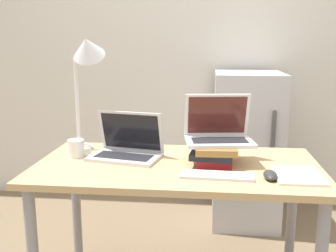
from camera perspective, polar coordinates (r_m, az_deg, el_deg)
wall_back at (r=3.14m, az=3.54°, el=13.14°), size 8.00×0.05×2.70m
desk at (r=1.88m, az=1.29°, el=-8.13°), size 1.32×0.68×0.73m
laptop_left at (r=1.95m, az=-5.99°, el=-3.23°), size 0.37×0.28×0.22m
book_stack at (r=1.86m, az=6.72°, el=-3.87°), size 0.22×0.27×0.10m
laptop_on_books at (r=1.87m, az=7.32°, el=-0.92°), size 0.34×0.26×0.22m
wireless_keyboard at (r=1.68m, az=7.13°, el=-7.12°), size 0.31×0.12×0.01m
mouse at (r=1.70m, az=14.63°, el=-6.91°), size 0.06×0.11×0.03m
notepad at (r=1.77m, az=18.33°, el=-6.80°), size 0.20×0.25×0.01m
mug at (r=2.00m, az=-13.10°, el=-3.19°), size 0.12×0.08×0.09m
desk_lamp at (r=2.03m, az=-11.81°, el=9.19°), size 0.23×0.20×0.62m
mini_fridge at (r=2.89m, az=11.27°, el=-3.16°), size 0.47×0.57×1.09m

